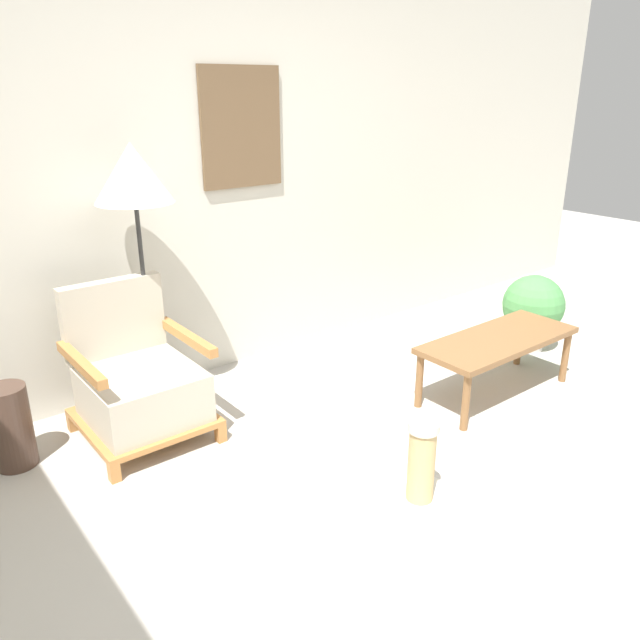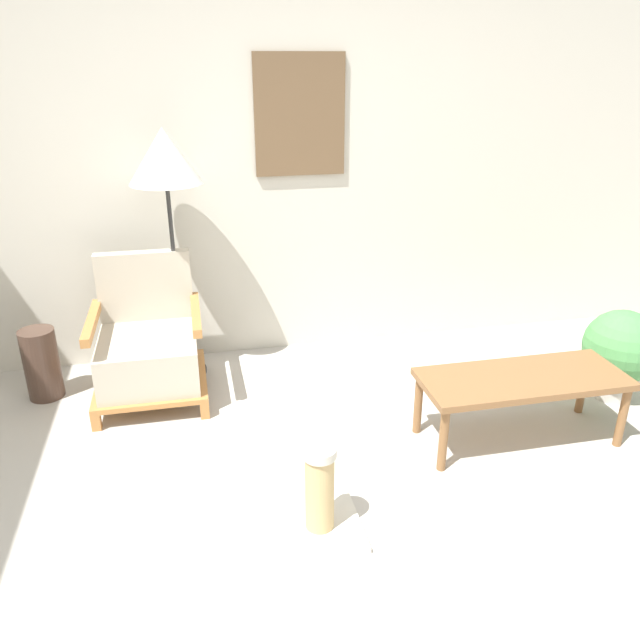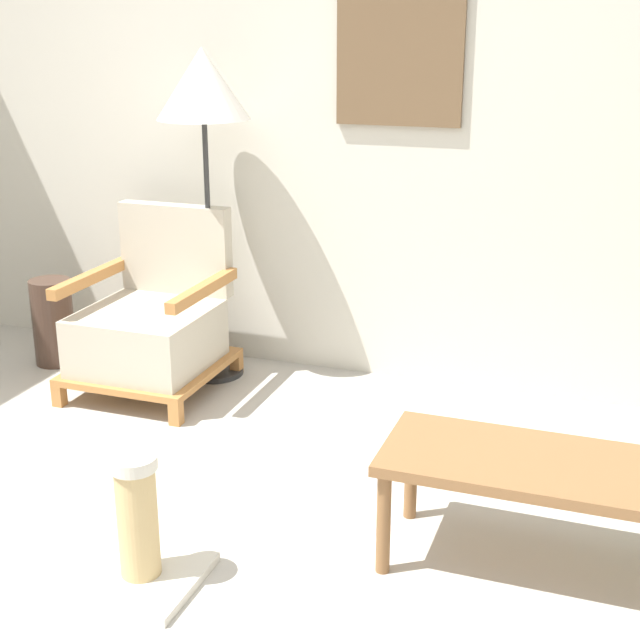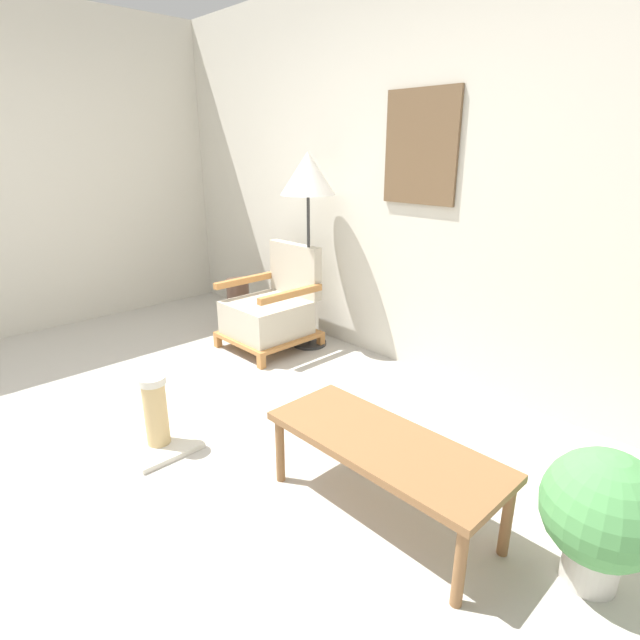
# 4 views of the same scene
# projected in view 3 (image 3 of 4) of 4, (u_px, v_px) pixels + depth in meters

# --- Properties ---
(wall_back) EXTENTS (8.00, 0.09, 2.70)m
(wall_back) POSITION_uv_depth(u_px,v_px,m) (360.00, 86.00, 3.96)
(wall_back) COLOR beige
(wall_back) RESTS_ON ground_plane
(armchair) EXTENTS (0.63, 0.66, 0.81)m
(armchair) POSITION_uv_depth(u_px,v_px,m) (152.00, 325.00, 4.08)
(armchair) COLOR #B2753D
(armchair) RESTS_ON ground_plane
(floor_lamp) EXTENTS (0.42, 0.42, 1.52)m
(floor_lamp) POSITION_uv_depth(u_px,v_px,m) (203.00, 97.00, 3.92)
(floor_lamp) COLOR #2D2D2D
(floor_lamp) RESTS_ON ground_plane
(coffee_table) EXTENTS (1.06, 0.42, 0.37)m
(coffee_table) POSITION_uv_depth(u_px,v_px,m) (559.00, 476.00, 2.66)
(coffee_table) COLOR brown
(coffee_table) RESTS_ON ground_plane
(vase) EXTENTS (0.20, 0.20, 0.43)m
(vase) POSITION_uv_depth(u_px,v_px,m) (53.00, 322.00, 4.40)
(vase) COLOR #473328
(vase) RESTS_ON ground_plane
(scratching_post) EXTENTS (0.36, 0.36, 0.42)m
(scratching_post) POSITION_uv_depth(u_px,v_px,m) (139.00, 539.00, 2.67)
(scratching_post) COLOR beige
(scratching_post) RESTS_ON ground_plane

